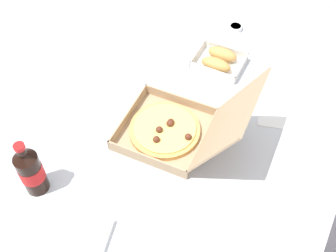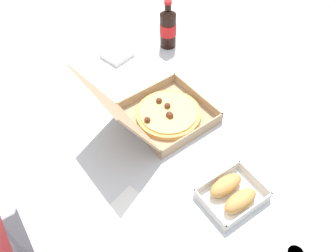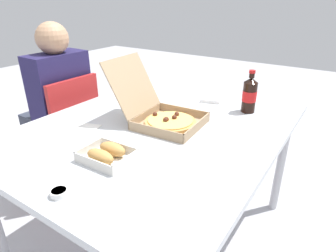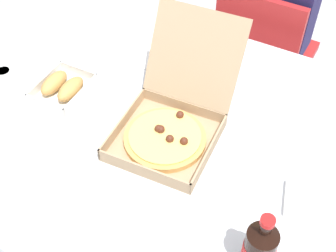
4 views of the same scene
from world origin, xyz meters
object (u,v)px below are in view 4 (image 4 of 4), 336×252
object	(u,v)px
paper_menu	(133,54)
napkin_pile	(306,201)
bread_side_box	(63,87)
cola_bottle	(259,250)
chair	(261,55)
diner_person	(273,8)
dipping_sauce_cup	(3,73)
pizza_box_open	(170,123)

from	to	relation	value
paper_menu	napkin_pile	xyz separation A→B (m)	(0.74, -0.32, 0.01)
bread_side_box	cola_bottle	bearing A→B (deg)	-19.50
chair	bread_side_box	bearing A→B (deg)	-117.54
diner_person	cola_bottle	distance (m)	1.20
chair	paper_menu	world-z (taller)	chair
cola_bottle	paper_menu	size ratio (longest dim) A/B	1.07
paper_menu	diner_person	bearing A→B (deg)	42.72
cola_bottle	chair	bearing A→B (deg)	108.00
napkin_pile	dipping_sauce_cup	xyz separation A→B (m)	(-1.07, 0.01, 0.00)
dipping_sauce_cup	pizza_box_open	bearing A→B (deg)	3.58
bread_side_box	paper_menu	bearing A→B (deg)	71.97
bread_side_box	dipping_sauce_cup	xyz separation A→B (m)	(-0.24, -0.03, -0.01)
paper_menu	pizza_box_open	bearing A→B (deg)	-59.77
paper_menu	napkin_pile	size ratio (longest dim) A/B	1.91
paper_menu	napkin_pile	world-z (taller)	napkin_pile
diner_person	bread_side_box	bearing A→B (deg)	-116.00
diner_person	cola_bottle	world-z (taller)	diner_person
chair	napkin_pile	distance (m)	0.97
paper_menu	cola_bottle	bearing A→B (deg)	-57.09
diner_person	bread_side_box	size ratio (longest dim) A/B	5.92
pizza_box_open	paper_menu	size ratio (longest dim) A/B	2.12
cola_bottle	paper_menu	world-z (taller)	cola_bottle
bread_side_box	dipping_sauce_cup	world-z (taller)	bread_side_box
chair	cola_bottle	distance (m)	1.19
diner_person	napkin_pile	bearing A→B (deg)	-65.86
bread_side_box	napkin_pile	world-z (taller)	bread_side_box
diner_person	napkin_pile	world-z (taller)	diner_person
diner_person	dipping_sauce_cup	world-z (taller)	diner_person
diner_person	napkin_pile	xyz separation A→B (m)	(0.41, -0.90, 0.04)
pizza_box_open	paper_menu	xyz separation A→B (m)	(-0.30, 0.27, -0.04)
diner_person	cola_bottle	xyz separation A→B (m)	(0.35, -1.14, 0.13)
cola_bottle	dipping_sauce_cup	world-z (taller)	cola_bottle
napkin_pile	dipping_sauce_cup	distance (m)	1.07
dipping_sauce_cup	bread_side_box	bearing A→B (deg)	6.51
cola_bottle	pizza_box_open	bearing A→B (deg)	142.93
chair	paper_menu	size ratio (longest dim) A/B	3.95
pizza_box_open	cola_bottle	world-z (taller)	pizza_box_open
diner_person	bread_side_box	world-z (taller)	diner_person
chair	cola_bottle	world-z (taller)	cola_bottle
pizza_box_open	paper_menu	distance (m)	0.41
chair	paper_menu	bearing A→B (deg)	-122.12
cola_bottle	diner_person	bearing A→B (deg)	107.09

